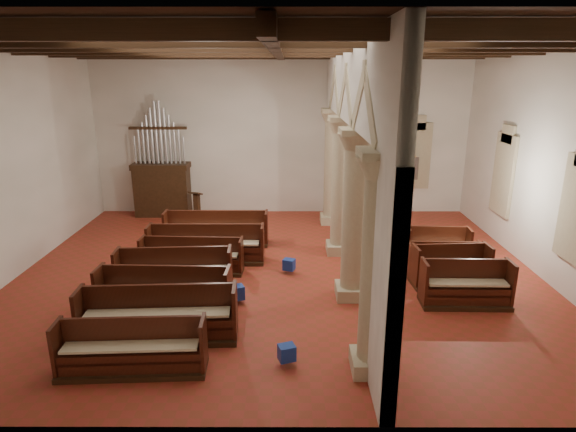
# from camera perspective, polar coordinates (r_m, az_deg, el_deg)

# --- Properties ---
(floor) EXTENTS (14.00, 14.00, 0.00)m
(floor) POSITION_cam_1_polar(r_m,az_deg,el_deg) (13.26, -1.12, -6.66)
(floor) COLOR maroon
(floor) RESTS_ON ground
(ceiling) EXTENTS (14.00, 14.00, 0.00)m
(ceiling) POSITION_cam_1_polar(r_m,az_deg,el_deg) (12.20, -1.28, 20.19)
(ceiling) COLOR black
(ceiling) RESTS_ON wall_back
(wall_back) EXTENTS (14.00, 0.02, 6.00)m
(wall_back) POSITION_cam_1_polar(r_m,az_deg,el_deg) (18.31, -0.78, 9.62)
(wall_back) COLOR white
(wall_back) RESTS_ON floor
(wall_front) EXTENTS (14.00, 0.02, 6.00)m
(wall_front) POSITION_cam_1_polar(r_m,az_deg,el_deg) (6.58, -2.35, -3.39)
(wall_front) COLOR white
(wall_front) RESTS_ON floor
(wall_left) EXTENTS (0.02, 12.00, 6.00)m
(wall_left) POSITION_cam_1_polar(r_m,az_deg,el_deg) (14.36, -30.50, 5.35)
(wall_left) COLOR white
(wall_left) RESTS_ON floor
(wall_right) EXTENTS (0.02, 12.00, 6.00)m
(wall_right) POSITION_cam_1_polar(r_m,az_deg,el_deg) (14.08, 28.75, 5.43)
(wall_right) COLOR white
(wall_right) RESTS_ON floor
(ceiling_beams) EXTENTS (13.80, 11.80, 0.30)m
(ceiling_beams) POSITION_cam_1_polar(r_m,az_deg,el_deg) (12.19, -1.28, 19.35)
(ceiling_beams) COLOR #351F11
(ceiling_beams) RESTS_ON wall_back
(arcade) EXTENTS (0.90, 11.90, 6.00)m
(arcade) POSITION_cam_1_polar(r_m,az_deg,el_deg) (12.38, 7.25, 8.71)
(arcade) COLOR #B9AE89
(arcade) RESTS_ON floor
(window_right_b) EXTENTS (0.03, 1.00, 2.20)m
(window_right_b) POSITION_cam_1_polar(r_m,az_deg,el_deg) (16.41, 24.28, 4.49)
(window_right_b) COLOR #398263
(window_right_b) RESTS_ON wall_right
(window_back) EXTENTS (1.00, 0.03, 2.20)m
(window_back) POSITION_cam_1_polar(r_m,az_deg,el_deg) (19.00, 14.60, 6.91)
(window_back) COLOR #398263
(window_back) RESTS_ON wall_back
(pipe_organ) EXTENTS (2.10, 0.85, 4.40)m
(pipe_organ) POSITION_cam_1_polar(r_m,az_deg,el_deg) (18.71, -14.73, 4.17)
(pipe_organ) COLOR #351F11
(pipe_organ) RESTS_ON floor
(lectern) EXTENTS (0.53, 0.55, 1.09)m
(lectern) POSITION_cam_1_polar(r_m,az_deg,el_deg) (18.10, -10.73, 1.00)
(lectern) COLOR #3A2612
(lectern) RESTS_ON floor
(dossal_curtain) EXTENTS (1.80, 0.07, 2.17)m
(dossal_curtain) POSITION_cam_1_polar(r_m,az_deg,el_deg) (18.82, 9.98, 3.90)
(dossal_curtain) COLOR maroon
(dossal_curtain) RESTS_ON floor
(processional_banner) EXTENTS (0.55, 0.70, 2.41)m
(processional_banner) POSITION_cam_1_polar(r_m,az_deg,el_deg) (18.78, 14.17, 2.46)
(processional_banner) COLOR #351F11
(processional_banner) RESTS_ON floor
(hymnal_box_a) EXTENTS (0.37, 0.33, 0.30)m
(hymnal_box_a) POSITION_cam_1_polar(r_m,az_deg,el_deg) (9.30, -0.15, -15.88)
(hymnal_box_a) COLOR navy
(hymnal_box_a) RESTS_ON floor
(hymnal_box_b) EXTENTS (0.41, 0.38, 0.33)m
(hymnal_box_b) POSITION_cam_1_polar(r_m,az_deg,el_deg) (11.55, -6.11, -9.01)
(hymnal_box_b) COLOR navy
(hymnal_box_b) RESTS_ON floor
(hymnal_box_c) EXTENTS (0.37, 0.34, 0.30)m
(hymnal_box_c) POSITION_cam_1_polar(r_m,az_deg,el_deg) (13.10, 0.12, -5.76)
(hymnal_box_c) COLOR navy
(hymnal_box_c) RESTS_ON floor
(tube_heater_a) EXTENTS (0.99, 0.21, 0.10)m
(tube_heater_a) POSITION_cam_1_polar(r_m,az_deg,el_deg) (10.03, -18.69, -14.82)
(tube_heater_a) COLOR white
(tube_heater_a) RESTS_ON floor
(tube_heater_b) EXTENTS (1.00, 0.45, 0.10)m
(tube_heater_b) POSITION_cam_1_polar(r_m,az_deg,el_deg) (10.15, -19.48, -14.51)
(tube_heater_b) COLOR silver
(tube_heater_b) RESTS_ON floor
(nave_pew_0) EXTENTS (2.69, 0.81, 1.02)m
(nave_pew_0) POSITION_cam_1_polar(r_m,az_deg,el_deg) (9.49, -17.96, -15.43)
(nave_pew_0) COLOR #351F11
(nave_pew_0) RESTS_ON floor
(nave_pew_1) EXTENTS (3.20, 0.93, 1.14)m
(nave_pew_1) POSITION_cam_1_polar(r_m,az_deg,el_deg) (10.32, -15.04, -12.14)
(nave_pew_1) COLOR #351F11
(nave_pew_1) RESTS_ON floor
(nave_pew_2) EXTENTS (2.96, 0.85, 1.13)m
(nave_pew_2) POSITION_cam_1_polar(r_m,az_deg,el_deg) (11.23, -14.42, -9.63)
(nave_pew_2) COLOR #351F11
(nave_pew_2) RESTS_ON floor
(nave_pew_3) EXTENTS (2.86, 0.89, 1.10)m
(nave_pew_3) POSITION_cam_1_polar(r_m,az_deg,el_deg) (12.37, -13.27, -7.08)
(nave_pew_3) COLOR #351F11
(nave_pew_3) RESTS_ON floor
(nave_pew_4) EXTENTS (2.80, 0.77, 0.97)m
(nave_pew_4) POSITION_cam_1_polar(r_m,az_deg,el_deg) (13.40, -11.30, -5.26)
(nave_pew_4) COLOR #351F11
(nave_pew_4) RESTS_ON floor
(nave_pew_5) EXTENTS (3.30, 0.73, 1.09)m
(nave_pew_5) POSITION_cam_1_polar(r_m,az_deg,el_deg) (14.02, -9.64, -3.99)
(nave_pew_5) COLOR #351F11
(nave_pew_5) RESTS_ON floor
(nave_pew_6) EXTENTS (3.24, 0.72, 1.07)m
(nave_pew_6) POSITION_cam_1_polar(r_m,az_deg,el_deg) (15.37, -8.48, -2.10)
(nave_pew_6) COLOR #351F11
(nave_pew_6) RESTS_ON floor
(aisle_pew_0) EXTENTS (2.06, 0.76, 1.09)m
(aisle_pew_0) POSITION_cam_1_polar(r_m,az_deg,el_deg) (12.09, 20.27, -8.27)
(aisle_pew_0) COLOR #351F11
(aisle_pew_0) RESTS_ON floor
(aisle_pew_1) EXTENTS (1.97, 0.84, 1.07)m
(aisle_pew_1) POSITION_cam_1_polar(r_m,az_deg,el_deg) (13.01, 18.67, -6.33)
(aisle_pew_1) COLOR #351F11
(aisle_pew_1) RESTS_ON floor
(aisle_pew_2) EXTENTS (1.96, 0.67, 0.95)m
(aisle_pew_2) POSITION_cam_1_polar(r_m,az_deg,el_deg) (13.48, 17.95, -5.65)
(aisle_pew_2) COLOR #351F11
(aisle_pew_2) RESTS_ON floor
(aisle_pew_3) EXTENTS (1.81, 0.80, 1.03)m
(aisle_pew_3) POSITION_cam_1_polar(r_m,az_deg,el_deg) (14.43, 17.26, -3.97)
(aisle_pew_3) COLOR #351F11
(aisle_pew_3) RESTS_ON floor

